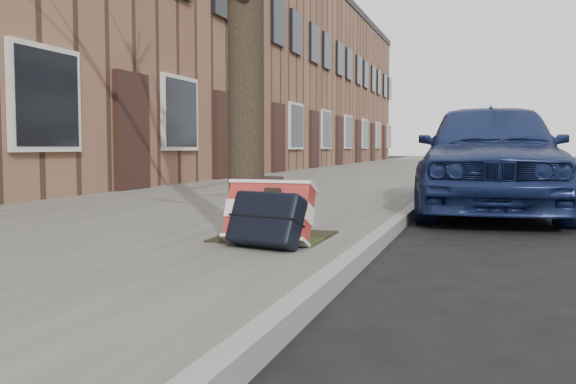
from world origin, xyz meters
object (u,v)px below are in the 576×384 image
(suitcase_red, at_px, (269,213))
(car_near_front, at_px, (489,156))
(suitcase_navy, at_px, (266,219))
(car_near_mid, at_px, (494,149))

(suitcase_red, xyz_separation_m, car_near_front, (1.54, 4.09, 0.37))
(suitcase_navy, relative_size, car_near_front, 0.13)
(suitcase_red, relative_size, car_near_front, 0.14)
(suitcase_navy, bearing_deg, suitcase_red, 116.01)
(car_near_front, bearing_deg, suitcase_navy, -112.29)
(suitcase_navy, xyz_separation_m, car_near_mid, (1.67, 14.08, 0.45))
(car_near_mid, bearing_deg, suitcase_red, -91.69)
(car_near_front, relative_size, car_near_mid, 0.90)
(suitcase_navy, bearing_deg, car_near_front, 86.54)
(suitcase_navy, distance_m, car_near_mid, 14.19)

